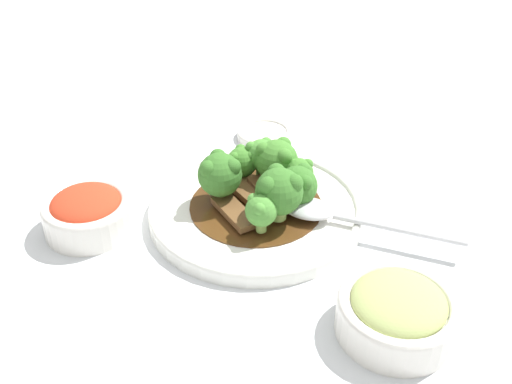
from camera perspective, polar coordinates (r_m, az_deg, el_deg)
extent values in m
plane|color=silver|center=(0.72, 0.00, -2.25)|extent=(4.00, 4.00, 0.00)
cylinder|color=white|center=(0.71, 0.00, -1.79)|extent=(0.25, 0.25, 0.01)
torus|color=white|center=(0.71, 0.00, -1.34)|extent=(0.25, 0.25, 0.01)
cylinder|color=#4C2D14|center=(0.71, 0.00, -1.28)|extent=(0.16, 0.16, 0.00)
cube|color=brown|center=(0.68, -2.06, -1.92)|extent=(0.07, 0.03, 0.01)
cube|color=#56331E|center=(0.71, 1.39, -0.18)|extent=(0.07, 0.03, 0.01)
cube|color=brown|center=(0.72, -1.16, 0.31)|extent=(0.06, 0.03, 0.01)
cylinder|color=#8EB756|center=(0.73, 1.95, 1.29)|extent=(0.02, 0.02, 0.01)
sphere|color=#427F2D|center=(0.72, 1.99, 3.00)|extent=(0.05, 0.05, 0.05)
sphere|color=#427F2D|center=(0.70, 2.69, 3.39)|extent=(0.02, 0.02, 0.02)
sphere|color=#427F2D|center=(0.73, 2.62, 4.52)|extent=(0.02, 0.02, 0.02)
sphere|color=#427F2D|center=(0.71, 0.72, 3.98)|extent=(0.02, 0.02, 0.02)
cylinder|color=#7FA84C|center=(0.71, -3.38, -0.14)|extent=(0.02, 0.02, 0.02)
sphere|color=#387028|center=(0.69, -3.46, 1.65)|extent=(0.05, 0.05, 0.05)
sphere|color=#387028|center=(0.68, -2.25, 2.41)|extent=(0.02, 0.02, 0.02)
sphere|color=#387028|center=(0.70, -3.65, 3.34)|extent=(0.02, 0.02, 0.02)
sphere|color=#387028|center=(0.68, -4.59, 2.20)|extent=(0.02, 0.02, 0.02)
cylinder|color=#7FA84C|center=(0.66, 0.50, -3.19)|extent=(0.01, 0.01, 0.01)
sphere|color=#4C8E38|center=(0.65, 0.51, -1.78)|extent=(0.04, 0.04, 0.04)
sphere|color=#4C8E38|center=(0.64, 1.44, -0.88)|extent=(0.01, 0.01, 0.01)
sphere|color=#4C8E38|center=(0.65, -0.24, -0.70)|extent=(0.01, 0.01, 0.01)
sphere|color=#4C8E38|center=(0.63, 0.34, -1.64)|extent=(0.01, 0.01, 0.01)
cylinder|color=#8EB756|center=(0.70, 3.88, -0.86)|extent=(0.02, 0.02, 0.01)
sphere|color=#387028|center=(0.69, 3.95, 0.58)|extent=(0.05, 0.05, 0.05)
sphere|color=#387028|center=(0.69, 4.54, 2.05)|extent=(0.02, 0.02, 0.02)
sphere|color=#387028|center=(0.68, 2.77, 1.49)|extent=(0.02, 0.02, 0.02)
sphere|color=#387028|center=(0.67, 4.67, 0.90)|extent=(0.02, 0.02, 0.02)
cylinder|color=#8EB756|center=(0.68, 2.16, -1.91)|extent=(0.02, 0.02, 0.02)
sphere|color=#387028|center=(0.66, 2.22, 0.04)|extent=(0.05, 0.05, 0.05)
sphere|color=#387028|center=(0.66, 1.95, 1.89)|extent=(0.02, 0.02, 0.02)
sphere|color=#387028|center=(0.64, 1.13, 0.59)|extent=(0.02, 0.02, 0.02)
sphere|color=#387028|center=(0.65, 3.65, 0.83)|extent=(0.02, 0.02, 0.02)
cylinder|color=#7FA84C|center=(0.72, 4.06, 0.50)|extent=(0.01, 0.01, 0.02)
sphere|color=#427F2D|center=(0.71, 4.13, 1.85)|extent=(0.03, 0.03, 0.03)
sphere|color=#427F2D|center=(0.71, 3.46, 2.80)|extent=(0.01, 0.01, 0.01)
sphere|color=#427F2D|center=(0.69, 4.06, 2.05)|extent=(0.01, 0.01, 0.01)
sphere|color=#427F2D|center=(0.71, 4.95, 2.66)|extent=(0.01, 0.01, 0.01)
cylinder|color=#7FA84C|center=(0.75, 0.49, 2.09)|extent=(0.01, 0.01, 0.02)
sphere|color=#4C8E38|center=(0.74, 0.50, 3.54)|extent=(0.04, 0.04, 0.04)
sphere|color=#4C8E38|center=(0.73, -0.45, 4.27)|extent=(0.01, 0.01, 0.01)
sphere|color=#4C8E38|center=(0.72, 1.00, 3.85)|extent=(0.01, 0.01, 0.01)
sphere|color=#4C8E38|center=(0.74, 0.97, 4.68)|extent=(0.01, 0.01, 0.01)
cylinder|color=#7FA84C|center=(0.75, -1.32, 1.69)|extent=(0.01, 0.01, 0.01)
sphere|color=#427F2D|center=(0.74, -1.33, 2.88)|extent=(0.04, 0.04, 0.04)
sphere|color=#427F2D|center=(0.73, -2.07, 3.26)|extent=(0.01, 0.01, 0.01)
sphere|color=#427F2D|center=(0.73, -0.48, 3.41)|extent=(0.01, 0.01, 0.01)
sphere|color=#427F2D|center=(0.74, -1.49, 4.03)|extent=(0.01, 0.01, 0.01)
ellipsoid|color=silver|center=(0.69, 4.99, -1.57)|extent=(0.07, 0.07, 0.01)
cylinder|color=silver|center=(0.68, 13.41, -3.52)|extent=(0.12, 0.10, 0.01)
cylinder|color=white|center=(0.72, -15.50, -3.21)|extent=(0.06, 0.06, 0.01)
cylinder|color=white|center=(0.71, -15.67, -2.30)|extent=(0.10, 0.10, 0.03)
torus|color=white|center=(0.70, -15.88, -1.17)|extent=(0.10, 0.10, 0.01)
ellipsoid|color=red|center=(0.70, -15.92, -1.01)|extent=(0.08, 0.08, 0.02)
cylinder|color=white|center=(0.59, 13.03, -12.47)|extent=(0.06, 0.06, 0.01)
cylinder|color=white|center=(0.58, 13.21, -11.52)|extent=(0.11, 0.11, 0.03)
torus|color=white|center=(0.57, 13.44, -10.32)|extent=(0.11, 0.11, 0.01)
ellipsoid|color=#A3B266|center=(0.57, 13.47, -10.15)|extent=(0.09, 0.09, 0.02)
cylinder|color=white|center=(0.87, 0.76, 5.44)|extent=(0.08, 0.08, 0.01)
torus|color=white|center=(0.87, 0.76, 5.72)|extent=(0.08, 0.08, 0.01)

